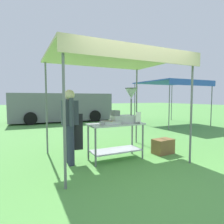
% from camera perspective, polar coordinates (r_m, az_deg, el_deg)
% --- Properties ---
extents(ground_plane, '(70.00, 70.00, 0.00)m').
position_cam_1_polar(ground_plane, '(9.24, -13.18, -4.77)').
color(ground_plane, '#519342').
extents(stall_canopy, '(2.93, 2.35, 2.38)m').
position_cam_1_polar(stall_canopy, '(4.51, 0.59, 15.17)').
color(stall_canopy, slate).
rests_on(stall_canopy, ground).
extents(donut_cart, '(1.28, 0.57, 0.85)m').
position_cam_1_polar(donut_cart, '(4.42, 1.14, -6.53)').
color(donut_cart, '#B7B7BC').
rests_on(donut_cart, ground).
extents(donut_tray, '(0.41, 0.30, 0.07)m').
position_cam_1_polar(donut_tray, '(4.25, -0.36, -3.35)').
color(donut_tray, '#B7B7BC').
rests_on(donut_tray, donut_cart).
extents(donut_fryer, '(0.65, 0.29, 0.82)m').
position_cam_1_polar(donut_fryer, '(4.47, 4.13, 0.99)').
color(donut_fryer, '#B7B7BC').
rests_on(donut_fryer, donut_cart).
extents(menu_sign, '(0.13, 0.05, 0.26)m').
position_cam_1_polar(menu_sign, '(4.43, 7.88, -1.91)').
color(menu_sign, black).
rests_on(menu_sign, donut_cart).
extents(vendor, '(0.46, 0.53, 1.61)m').
position_cam_1_polar(vendor, '(4.19, -12.43, -3.12)').
color(vendor, '#2D3347').
rests_on(vendor, ground).
extents(supply_crate, '(0.55, 0.38, 0.38)m').
position_cam_1_polar(supply_crate, '(5.15, 15.04, -9.89)').
color(supply_crate, brown).
rests_on(supply_crate, ground).
extents(van_grey, '(5.84, 2.28, 1.69)m').
position_cam_1_polar(van_grey, '(11.97, -14.81, 1.47)').
color(van_grey, slate).
rests_on(van_grey, ground).
extents(neighbour_tent, '(2.99, 3.02, 2.29)m').
position_cam_1_polar(neighbour_tent, '(10.75, 17.49, 8.25)').
color(neighbour_tent, slate).
rests_on(neighbour_tent, ground).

